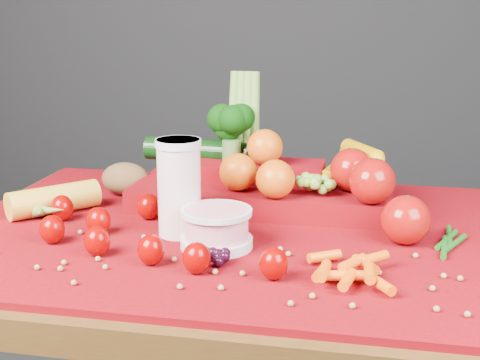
% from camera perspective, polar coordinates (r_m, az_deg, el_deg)
% --- Properties ---
extents(table, '(1.10, 0.80, 0.75)m').
position_cam_1_polar(table, '(1.28, -0.18, -8.69)').
color(table, '#37210C').
rests_on(table, ground).
extents(red_cloth, '(1.05, 0.75, 0.01)m').
position_cam_1_polar(red_cloth, '(1.24, -0.18, -4.42)').
color(red_cloth, maroon).
rests_on(red_cloth, table).
extents(milk_glass, '(0.08, 0.08, 0.17)m').
position_cam_1_polar(milk_glass, '(1.19, -5.22, -0.35)').
color(milk_glass, beige).
rests_on(milk_glass, red_cloth).
extents(yogurt_bowl, '(0.12, 0.12, 0.07)m').
position_cam_1_polar(yogurt_bowl, '(1.14, -2.03, -4.02)').
color(yogurt_bowl, silver).
rests_on(yogurt_bowl, red_cloth).
extents(strawberry_scatter, '(0.48, 0.28, 0.05)m').
position_cam_1_polar(strawberry_scatter, '(1.16, -9.30, -4.37)').
color(strawberry_scatter, '#980100').
rests_on(strawberry_scatter, red_cloth).
extents(dark_grape_cluster, '(0.06, 0.05, 0.03)m').
position_cam_1_polar(dark_grape_cluster, '(1.07, -2.10, -6.55)').
color(dark_grape_cluster, black).
rests_on(dark_grape_cluster, red_cloth).
extents(soybean_scatter, '(0.84, 0.24, 0.01)m').
position_cam_1_polar(soybean_scatter, '(1.06, -2.38, -7.40)').
color(soybean_scatter, '#9E8144').
rests_on(soybean_scatter, red_cloth).
extents(corn_ear, '(0.25, 0.26, 0.06)m').
position_cam_1_polar(corn_ear, '(1.35, -16.34, -2.25)').
color(corn_ear, gold).
rests_on(corn_ear, red_cloth).
extents(potato, '(0.10, 0.08, 0.07)m').
position_cam_1_polar(potato, '(1.47, -9.76, 0.10)').
color(potato, brown).
rests_on(potato, red_cloth).
extents(baby_carrot_pile, '(0.17, 0.17, 0.03)m').
position_cam_1_polar(baby_carrot_pile, '(1.03, 9.28, -7.44)').
color(baby_carrot_pile, '#EF5908').
rests_on(baby_carrot_pile, red_cloth).
extents(green_bean_pile, '(0.14, 0.12, 0.01)m').
position_cam_1_polar(green_bean_pile, '(1.21, 17.07, -5.03)').
color(green_bean_pile, '#165713').
rests_on(green_bean_pile, red_cloth).
extents(produce_mound, '(0.60, 0.36, 0.27)m').
position_cam_1_polar(produce_mound, '(1.36, 3.22, 0.15)').
color(produce_mound, maroon).
rests_on(produce_mound, red_cloth).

